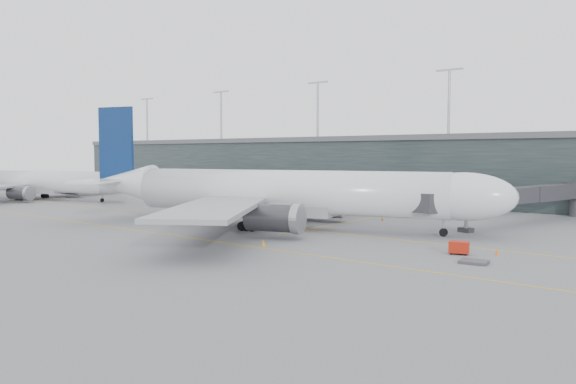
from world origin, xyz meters
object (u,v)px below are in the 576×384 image
Objects in this scene: second_aircraft at (41,182)px; gse_cart at (459,247)px; jet_bridge at (509,195)px; main_aircraft at (284,193)px.

second_aircraft is 107.85m from gse_cart.
second_aircraft is 21.90× the size of gse_cart.
jet_bridge is 18.25× the size of gse_cart.
second_aircraft reaches higher than jet_bridge.
main_aircraft is at bearing -119.56° from jet_bridge.
main_aircraft is 78.49m from second_aircraft.
gse_cart is (29.08, -4.85, -4.52)m from main_aircraft.
gse_cart is at bearing -20.24° from second_aircraft.
main_aircraft reaches higher than second_aircraft.
main_aircraft is 29.82m from gse_cart.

